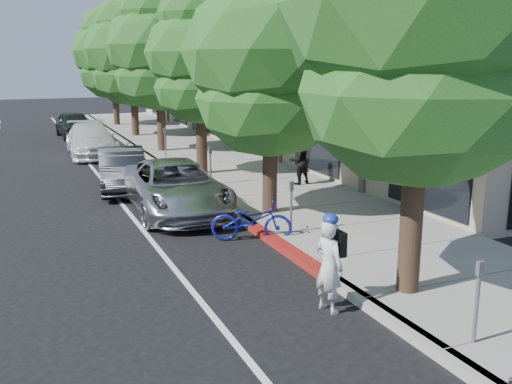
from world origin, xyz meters
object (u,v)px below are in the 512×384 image
white_pickup (91,140)px  street_tree_3 (159,48)px  street_tree_2 (200,55)px  cyclist (329,266)px  street_tree_5 (113,53)px  street_tree_4 (132,51)px  dark_sedan (122,169)px  dark_suv_far (74,124)px  pedestrian (299,161)px  bicycle (251,220)px  street_tree_1 (270,55)px  silver_suv (175,187)px  street_tree_0 (425,12)px

white_pickup → street_tree_3: bearing=-9.0°
street_tree_2 → cyclist: bearing=-97.6°
street_tree_2 → street_tree_5: bearing=90.0°
street_tree_4 → street_tree_5: size_ratio=1.00×
dark_sedan → dark_suv_far: dark_suv_far is taller
street_tree_2 → dark_suv_far: 14.40m
white_pickup → pedestrian: (5.48, -9.72, 0.22)m
bicycle → street_tree_1: bearing=-11.3°
street_tree_5 → pedestrian: bearing=-83.6°
street_tree_3 → street_tree_5: size_ratio=1.00×
dark_sedan → street_tree_4: bearing=83.8°
cyclist → dark_sedan: 11.02m
street_tree_2 → pedestrian: 5.22m
street_tree_1 → pedestrian: 5.05m
street_tree_4 → dark_suv_far: size_ratio=1.84×
street_tree_4 → silver_suv: bearing=-97.7°
street_tree_0 → street_tree_1: (0.00, 6.00, -0.62)m
silver_suv → pedestrian: 4.82m
street_tree_2 → cyclist: 12.55m
cyclist → dark_sedan: (-1.50, 10.92, -0.12)m
dark_sedan → dark_suv_far: 14.57m
bicycle → street_tree_2: bearing=15.1°
street_tree_5 → pedestrian: street_tree_5 is taller
street_tree_0 → silver_suv: size_ratio=1.54×
street_tree_4 → pedestrian: bearing=-81.1°
pedestrian → dark_sedan: bearing=-32.4°
street_tree_3 → white_pickup: 5.13m
street_tree_2 → pedestrian: size_ratio=4.40×
street_tree_5 → silver_suv: 22.95m
street_tree_0 → bicycle: bearing=107.2°
street_tree_2 → silver_suv: bearing=-116.4°
street_tree_2 → street_tree_4: size_ratio=0.90×
street_tree_5 → dark_sedan: bearing=-99.3°
cyclist → street_tree_2: bearing=-23.6°
street_tree_5 → cyclist: (-1.60, -29.92, -3.87)m
street_tree_2 → silver_suv: (-2.24, -4.50, -3.66)m
dark_sedan → silver_suv: bearing=-68.9°
bicycle → pedestrian: 5.97m
street_tree_3 → pedestrian: bearing=-75.4°
bicycle → white_pickup: white_pickup is taller
cyclist → dark_sedan: cyclist is taller
silver_suv → street_tree_2: bearing=65.4°
silver_suv → dark_sedan: 3.60m
street_tree_2 → white_pickup: (-3.10, 6.60, -3.67)m
dark_sedan → street_tree_2: bearing=25.1°
cyclist → pedestrian: 9.66m
street_tree_0 → street_tree_2: street_tree_0 is taller
dark_sedan → cyclist: bearing=-75.0°
white_pickup → street_tree_4: bearing=62.1°
street_tree_3 → street_tree_4: (0.00, 6.00, -0.07)m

